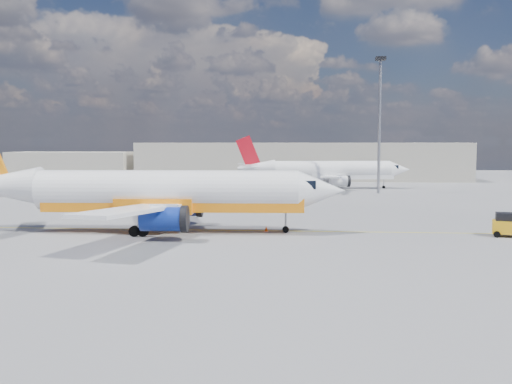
# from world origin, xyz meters

# --- Properties ---
(ground) EXTENTS (240.00, 240.00, 0.00)m
(ground) POSITION_xyz_m (0.00, 0.00, 0.00)
(ground) COLOR slate
(ground) RESTS_ON ground
(taxi_line) EXTENTS (70.00, 0.15, 0.01)m
(taxi_line) POSITION_xyz_m (0.00, 3.00, 0.01)
(taxi_line) COLOR #FFF11A
(taxi_line) RESTS_ON ground
(terminal_main) EXTENTS (70.00, 14.00, 8.00)m
(terminal_main) POSITION_xyz_m (5.00, 75.00, 4.00)
(terminal_main) COLOR #ADA695
(terminal_main) RESTS_ON ground
(terminal_annex) EXTENTS (26.00, 10.00, 6.00)m
(terminal_annex) POSITION_xyz_m (-45.00, 72.00, 3.00)
(terminal_annex) COLOR #ADA695
(terminal_annex) RESTS_ON ground
(main_jet) EXTENTS (35.67, 28.19, 10.81)m
(main_jet) POSITION_xyz_m (-8.18, 1.53, 3.60)
(main_jet) COLOR white
(main_jet) RESTS_ON ground
(second_jet) EXTENTS (30.87, 24.13, 9.34)m
(second_jet) POSITION_xyz_m (9.51, 51.13, 3.11)
(second_jet) COLOR white
(second_jet) RESTS_ON ground
(gse_tug) EXTENTS (3.25, 2.48, 2.09)m
(gse_tug) POSITION_xyz_m (23.01, 1.28, 0.99)
(gse_tug) COLOR black
(gse_tug) RESTS_ON ground
(traffic_cone) EXTENTS (0.39, 0.39, 0.54)m
(traffic_cone) POSITION_xyz_m (1.83, 2.42, 0.26)
(traffic_cone) COLOR white
(traffic_cone) RESTS_ON ground
(floodlight_mast) EXTENTS (1.57, 1.57, 21.51)m
(floodlight_mast) POSITION_xyz_m (17.36, 42.96, 12.89)
(floodlight_mast) COLOR gray
(floodlight_mast) RESTS_ON ground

